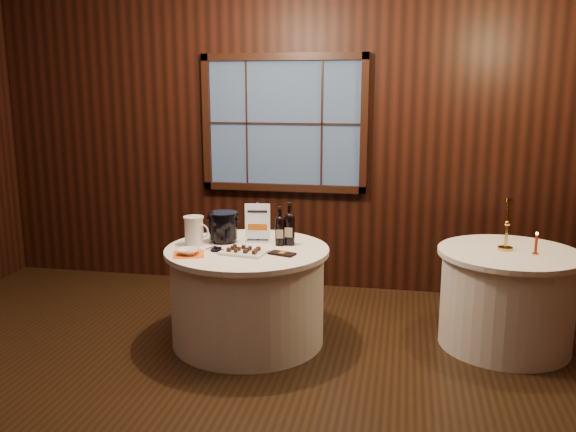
% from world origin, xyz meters
% --- Properties ---
extents(ground, '(6.00, 6.00, 0.00)m').
position_xyz_m(ground, '(0.00, 0.00, 0.00)').
color(ground, black).
rests_on(ground, ground).
extents(back_wall, '(6.00, 0.10, 3.00)m').
position_xyz_m(back_wall, '(0.00, 2.48, 1.54)').
color(back_wall, black).
rests_on(back_wall, ground).
extents(main_table, '(1.28, 1.28, 0.77)m').
position_xyz_m(main_table, '(0.00, 1.00, 0.39)').
color(main_table, white).
rests_on(main_table, ground).
extents(side_table, '(1.08, 1.08, 0.77)m').
position_xyz_m(side_table, '(2.00, 1.30, 0.39)').
color(side_table, white).
rests_on(side_table, ground).
extents(sign_stand, '(0.20, 0.12, 0.33)m').
position_xyz_m(sign_stand, '(0.03, 1.21, 0.88)').
color(sign_stand, '#AEAEB5').
rests_on(sign_stand, main_table).
extents(port_bottle_left, '(0.07, 0.08, 0.31)m').
position_xyz_m(port_bottle_left, '(0.23, 1.13, 0.91)').
color(port_bottle_left, black).
rests_on(port_bottle_left, main_table).
extents(port_bottle_right, '(0.08, 0.08, 0.34)m').
position_xyz_m(port_bottle_right, '(0.31, 1.16, 0.92)').
color(port_bottle_right, black).
rests_on(port_bottle_right, main_table).
extents(ice_bucket, '(0.24, 0.24, 0.25)m').
position_xyz_m(ice_bucket, '(-0.24, 1.15, 0.90)').
color(ice_bucket, black).
rests_on(ice_bucket, main_table).
extents(chocolate_plate, '(0.37, 0.28, 0.05)m').
position_xyz_m(chocolate_plate, '(0.02, 0.84, 0.79)').
color(chocolate_plate, white).
rests_on(chocolate_plate, main_table).
extents(chocolate_box, '(0.22, 0.15, 0.02)m').
position_xyz_m(chocolate_box, '(0.31, 0.86, 0.78)').
color(chocolate_box, black).
rests_on(chocolate_box, main_table).
extents(grape_bunch, '(0.17, 0.09, 0.04)m').
position_xyz_m(grape_bunch, '(-0.20, 0.86, 0.79)').
color(grape_bunch, black).
rests_on(grape_bunch, main_table).
extents(glass_pitcher, '(0.21, 0.16, 0.23)m').
position_xyz_m(glass_pitcher, '(-0.43, 1.02, 0.89)').
color(glass_pitcher, white).
rests_on(glass_pitcher, main_table).
extents(orange_napkin, '(0.29, 0.29, 0.00)m').
position_xyz_m(orange_napkin, '(-0.38, 0.73, 0.77)').
color(orange_napkin, orange).
rests_on(orange_napkin, main_table).
extents(cracker_bowl, '(0.17, 0.17, 0.04)m').
position_xyz_m(cracker_bowl, '(-0.38, 0.73, 0.79)').
color(cracker_bowl, white).
rests_on(cracker_bowl, orange_napkin).
extents(brass_candlestick, '(0.12, 0.12, 0.41)m').
position_xyz_m(brass_candlestick, '(1.97, 1.33, 0.92)').
color(brass_candlestick, gold).
rests_on(brass_candlestick, side_table).
extents(red_candle, '(0.05, 0.05, 0.17)m').
position_xyz_m(red_candle, '(2.17, 1.22, 0.84)').
color(red_candle, gold).
rests_on(red_candle, side_table).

